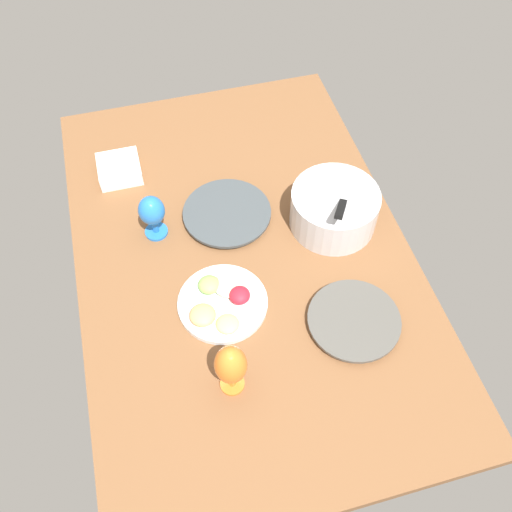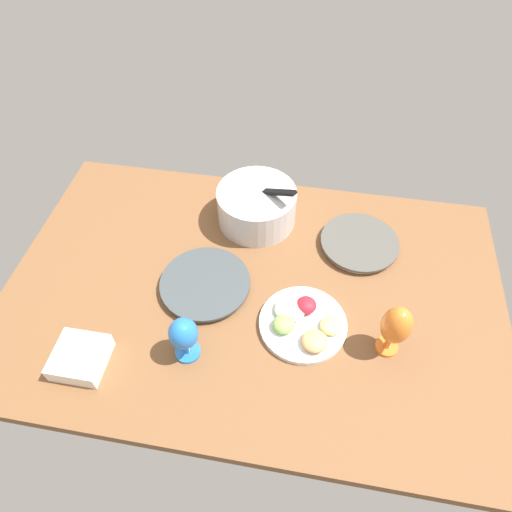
% 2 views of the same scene
% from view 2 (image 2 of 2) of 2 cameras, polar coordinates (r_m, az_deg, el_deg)
% --- Properties ---
extents(ground_plane, '(1.60, 1.04, 0.04)m').
position_cam_2_polar(ground_plane, '(1.47, -0.40, -4.73)').
color(ground_plane, brown).
extents(dinner_plate_left, '(0.29, 0.29, 0.03)m').
position_cam_2_polar(dinner_plate_left, '(1.46, -6.44, -3.57)').
color(dinner_plate_left, silver).
rests_on(dinner_plate_left, ground_plane).
extents(dinner_plate_right, '(0.27, 0.27, 0.03)m').
position_cam_2_polar(dinner_plate_right, '(1.60, 12.94, 1.58)').
color(dinner_plate_right, silver).
rests_on(dinner_plate_right, ground_plane).
extents(mixing_bowl, '(0.28, 0.28, 0.20)m').
position_cam_2_polar(mixing_bowl, '(1.61, 0.09, 6.47)').
color(mixing_bowl, silver).
rests_on(mixing_bowl, ground_plane).
extents(fruit_platter, '(0.27, 0.27, 0.06)m').
position_cam_2_polar(fruit_platter, '(1.38, 5.92, -8.38)').
color(fruit_platter, silver).
rests_on(fruit_platter, ground_plane).
extents(hurricane_glass_blue, '(0.08, 0.08, 0.16)m').
position_cam_2_polar(hurricane_glass_blue, '(1.27, -9.14, -9.89)').
color(hurricane_glass_blue, blue).
rests_on(hurricane_glass_blue, ground_plane).
extents(hurricane_glass_orange, '(0.08, 0.08, 0.20)m').
position_cam_2_polar(hurricane_glass_orange, '(1.30, 17.31, -8.54)').
color(hurricane_glass_orange, orange).
rests_on(hurricane_glass_orange, ground_plane).
extents(square_bowl_white, '(0.14, 0.14, 0.05)m').
position_cam_2_polar(square_bowl_white, '(1.39, -21.41, -11.84)').
color(square_bowl_white, white).
rests_on(square_bowl_white, ground_plane).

